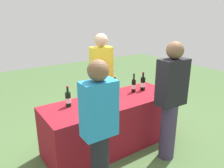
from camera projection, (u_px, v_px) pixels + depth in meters
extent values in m
plane|color=#476638|center=(112.00, 144.00, 3.50)|extent=(12.00, 12.00, 0.00)
cube|color=maroon|center=(112.00, 123.00, 3.38)|extent=(2.08, 0.77, 0.76)
cylinder|color=black|center=(68.00, 99.00, 3.01)|extent=(0.08, 0.08, 0.21)
cylinder|color=black|center=(67.00, 90.00, 2.96)|extent=(0.03, 0.03, 0.07)
cylinder|color=maroon|center=(67.00, 87.00, 2.95)|extent=(0.03, 0.03, 0.02)
cylinder|color=silver|center=(68.00, 100.00, 3.01)|extent=(0.08, 0.08, 0.07)
cylinder|color=black|center=(91.00, 95.00, 3.13)|extent=(0.07, 0.07, 0.23)
cylinder|color=black|center=(91.00, 85.00, 3.08)|extent=(0.02, 0.02, 0.08)
cylinder|color=maroon|center=(90.00, 81.00, 3.06)|extent=(0.03, 0.03, 0.02)
cylinder|color=silver|center=(91.00, 96.00, 3.13)|extent=(0.07, 0.07, 0.08)
cylinder|color=black|center=(109.00, 90.00, 3.36)|extent=(0.07, 0.07, 0.22)
cylinder|color=black|center=(108.00, 81.00, 3.31)|extent=(0.03, 0.03, 0.08)
cylinder|color=gold|center=(108.00, 78.00, 3.29)|extent=(0.03, 0.03, 0.02)
cylinder|color=silver|center=(109.00, 91.00, 3.36)|extent=(0.07, 0.07, 0.08)
cylinder|color=black|center=(115.00, 88.00, 3.47)|extent=(0.08, 0.08, 0.20)
cylinder|color=black|center=(115.00, 80.00, 3.42)|extent=(0.03, 0.03, 0.08)
cylinder|color=gold|center=(115.00, 77.00, 3.41)|extent=(0.03, 0.03, 0.02)
cylinder|color=silver|center=(115.00, 89.00, 3.47)|extent=(0.08, 0.08, 0.07)
cylinder|color=black|center=(134.00, 86.00, 3.56)|extent=(0.07, 0.07, 0.21)
cylinder|color=black|center=(134.00, 77.00, 3.52)|extent=(0.03, 0.03, 0.09)
cylinder|color=black|center=(134.00, 74.00, 3.50)|extent=(0.03, 0.03, 0.02)
cylinder|color=silver|center=(134.00, 87.00, 3.56)|extent=(0.07, 0.07, 0.07)
cylinder|color=black|center=(143.00, 84.00, 3.64)|extent=(0.08, 0.08, 0.22)
cylinder|color=black|center=(143.00, 75.00, 3.60)|extent=(0.03, 0.03, 0.08)
cylinder|color=maroon|center=(143.00, 72.00, 3.58)|extent=(0.03, 0.03, 0.02)
cylinder|color=silver|center=(143.00, 85.00, 3.65)|extent=(0.08, 0.08, 0.08)
cylinder|color=silver|center=(87.00, 110.00, 2.93)|extent=(0.06, 0.06, 0.00)
cylinder|color=silver|center=(87.00, 107.00, 2.92)|extent=(0.01, 0.01, 0.06)
sphere|color=silver|center=(87.00, 103.00, 2.90)|extent=(0.07, 0.07, 0.07)
cylinder|color=silver|center=(110.00, 103.00, 3.16)|extent=(0.06, 0.06, 0.00)
cylinder|color=silver|center=(110.00, 100.00, 3.15)|extent=(0.01, 0.01, 0.08)
sphere|color=silver|center=(110.00, 95.00, 3.12)|extent=(0.07, 0.07, 0.07)
cylinder|color=silver|center=(157.00, 93.00, 3.52)|extent=(0.06, 0.06, 0.00)
cylinder|color=silver|center=(157.00, 91.00, 3.51)|extent=(0.01, 0.01, 0.08)
sphere|color=silver|center=(158.00, 87.00, 3.49)|extent=(0.06, 0.06, 0.06)
cylinder|color=#3F3351|center=(102.00, 104.00, 3.98)|extent=(0.20, 0.20, 0.84)
cube|color=yellow|center=(101.00, 65.00, 3.76)|extent=(0.39, 0.25, 0.63)
sphere|color=#D8AD8C|center=(101.00, 40.00, 3.63)|extent=(0.23, 0.23, 0.23)
cylinder|color=black|center=(100.00, 166.00, 2.40)|extent=(0.20, 0.20, 0.79)
cube|color=#268CCC|center=(99.00, 109.00, 2.19)|extent=(0.37, 0.21, 0.59)
sphere|color=brown|center=(98.00, 70.00, 2.07)|extent=(0.21, 0.21, 0.21)
cylinder|color=#3F3351|center=(168.00, 131.00, 3.08)|extent=(0.22, 0.22, 0.83)
cube|color=black|center=(172.00, 82.00, 2.86)|extent=(0.41, 0.24, 0.62)
sphere|color=brown|center=(175.00, 50.00, 2.73)|extent=(0.22, 0.22, 0.22)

